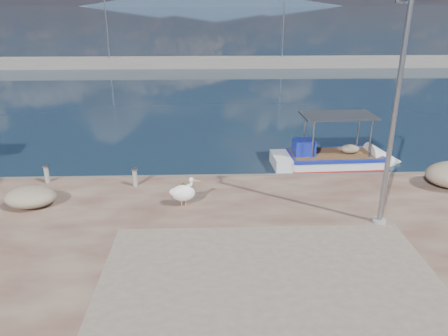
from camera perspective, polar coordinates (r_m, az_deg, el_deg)
ground at (r=14.08m, az=0.53°, el=-10.55°), size 1400.00×1400.00×0.00m
quay_patch at (r=11.41m, az=6.45°, el=-16.15°), size 9.00×7.00×0.01m
breakwater at (r=52.42m, az=-1.38°, el=13.63°), size 120.00×2.20×7.50m
boat_right at (r=21.44m, az=14.01°, el=0.92°), size 6.11×2.24×2.90m
pelican at (r=15.54m, az=-5.28°, el=-3.20°), size 1.13×0.57×1.10m
lamp_post at (r=14.34m, az=21.16°, el=5.17°), size 0.44×0.96×7.00m
bollard_near at (r=17.50m, az=-11.55°, el=-1.11°), size 0.24×0.24×0.74m
bollard_far at (r=18.88m, az=-22.17°, el=-0.63°), size 0.24×0.24×0.74m
potted_plant at (r=16.53m, az=-5.37°, el=-2.64°), size 0.54×0.49×0.52m
net_pile_b at (r=16.98m, az=-23.94°, el=-3.49°), size 1.79×1.39×0.69m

